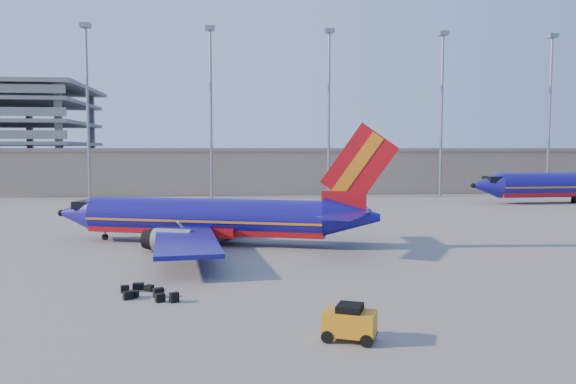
% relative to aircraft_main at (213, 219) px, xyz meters
% --- Properties ---
extents(ground, '(220.00, 220.00, 0.00)m').
position_rel_aircraft_main_xyz_m(ground, '(3.52, 0.17, -2.24)').
color(ground, slate).
rests_on(ground, ground).
extents(terminal_building, '(122.00, 16.00, 8.50)m').
position_rel_aircraft_main_xyz_m(terminal_building, '(13.52, 58.17, 2.07)').
color(terminal_building, gray).
rests_on(terminal_building, ground).
extents(light_mast_row, '(101.60, 1.60, 28.65)m').
position_rel_aircraft_main_xyz_m(light_mast_row, '(8.52, 46.17, 15.31)').
color(light_mast_row, gray).
rests_on(light_mast_row, ground).
extents(aircraft_main, '(30.04, 28.42, 10.51)m').
position_rel_aircraft_main_xyz_m(aircraft_main, '(0.00, 0.00, 0.00)').
color(aircraft_main, navy).
rests_on(aircraft_main, ground).
extents(baggage_tug, '(2.59, 2.14, 1.61)m').
position_rel_aircraft_main_xyz_m(baggage_tug, '(6.53, -25.80, -1.41)').
color(baggage_tug, orange).
rests_on(baggage_tug, ground).
extents(luggage_pile, '(3.62, 3.47, 0.54)m').
position_rel_aircraft_main_xyz_m(luggage_pile, '(-3.34, -17.32, -2.02)').
color(luggage_pile, black).
rests_on(luggage_pile, ground).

